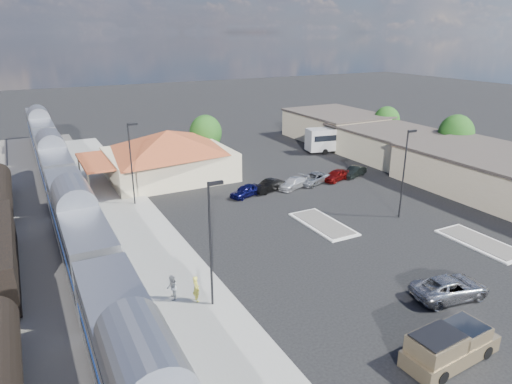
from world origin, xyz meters
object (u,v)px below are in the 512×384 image
station_depot (168,154)px  coach_bus (343,137)px  pickup_truck (451,345)px  suv (450,288)px

station_depot → coach_bus: 28.59m
pickup_truck → suv: size_ratio=1.10×
coach_bus → station_depot: bearing=101.5°
pickup_truck → suv: bearing=-53.0°
suv → station_depot: bearing=23.2°
pickup_truck → suv: 7.06m
station_depot → pickup_truck: 41.58m
station_depot → pickup_truck: bearing=-85.1°
station_depot → coach_bus: bearing=1.6°
station_depot → suv: size_ratio=3.26×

